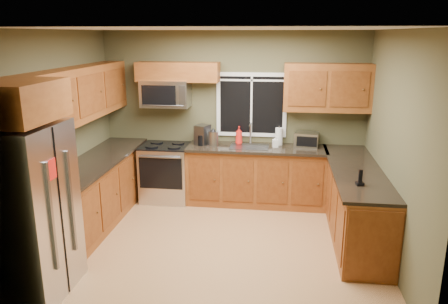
% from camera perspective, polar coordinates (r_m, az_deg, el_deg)
% --- Properties ---
extents(floor, '(4.20, 4.20, 0.00)m').
position_cam_1_polar(floor, '(5.81, -0.97, -11.92)').
color(floor, '#B17D4D').
rests_on(floor, ground).
extents(ceiling, '(4.20, 4.20, 0.00)m').
position_cam_1_polar(ceiling, '(5.17, -1.10, 15.79)').
color(ceiling, white).
rests_on(ceiling, back_wall).
extents(back_wall, '(4.20, 0.00, 4.20)m').
position_cam_1_polar(back_wall, '(7.07, 1.15, 4.64)').
color(back_wall, '#4E4B30').
rests_on(back_wall, ground).
extents(front_wall, '(4.20, 0.00, 4.20)m').
position_cam_1_polar(front_wall, '(3.64, -5.29, -5.76)').
color(front_wall, '#4E4B30').
rests_on(front_wall, ground).
extents(left_wall, '(0.00, 3.60, 3.60)m').
position_cam_1_polar(left_wall, '(6.01, -21.27, 1.68)').
color(left_wall, '#4E4B30').
rests_on(left_wall, ground).
extents(right_wall, '(0.00, 3.60, 3.60)m').
position_cam_1_polar(right_wall, '(5.43, 21.43, 0.32)').
color(right_wall, '#4E4B30').
rests_on(right_wall, ground).
extents(window, '(1.12, 0.03, 1.02)m').
position_cam_1_polar(window, '(6.99, 3.60, 6.18)').
color(window, white).
rests_on(window, back_wall).
extents(base_cabinets_left, '(0.60, 2.65, 0.90)m').
position_cam_1_polar(base_cabinets_left, '(6.53, -16.22, -5.08)').
color(base_cabinets_left, brown).
rests_on(base_cabinets_left, ground).
extents(countertop_left, '(0.65, 2.65, 0.04)m').
position_cam_1_polar(countertop_left, '(6.38, -16.33, -1.13)').
color(countertop_left, black).
rests_on(countertop_left, base_cabinets_left).
extents(base_cabinets_back, '(2.17, 0.60, 0.90)m').
position_cam_1_polar(base_cabinets_back, '(6.97, 4.23, -3.19)').
color(base_cabinets_back, brown).
rests_on(base_cabinets_back, ground).
extents(countertop_back, '(2.17, 0.65, 0.04)m').
position_cam_1_polar(countertop_back, '(6.82, 4.29, 0.49)').
color(countertop_back, black).
rests_on(countertop_back, base_cabinets_back).
extents(base_cabinets_peninsula, '(0.60, 2.52, 0.90)m').
position_cam_1_polar(base_cabinets_peninsula, '(6.15, 16.74, -6.41)').
color(base_cabinets_peninsula, brown).
rests_on(base_cabinets_peninsula, ground).
extents(countertop_peninsula, '(0.65, 2.50, 0.04)m').
position_cam_1_polar(countertop_peninsula, '(6.00, 16.83, -2.19)').
color(countertop_peninsula, black).
rests_on(countertop_peninsula, base_cabinets_peninsula).
extents(upper_cabinets_left, '(0.33, 2.65, 0.72)m').
position_cam_1_polar(upper_cabinets_left, '(6.26, -18.32, 7.22)').
color(upper_cabinets_left, brown).
rests_on(upper_cabinets_left, left_wall).
extents(upper_cabinets_back_left, '(1.30, 0.33, 0.30)m').
position_cam_1_polar(upper_cabinets_back_left, '(6.96, -6.06, 10.38)').
color(upper_cabinets_back_left, brown).
rests_on(upper_cabinets_back_left, back_wall).
extents(upper_cabinets_back_right, '(1.30, 0.33, 0.72)m').
position_cam_1_polar(upper_cabinets_back_right, '(6.82, 13.33, 8.18)').
color(upper_cabinets_back_right, brown).
rests_on(upper_cabinets_back_right, back_wall).
extents(upper_cabinet_over_fridge, '(0.72, 0.90, 0.38)m').
position_cam_1_polar(upper_cabinet_over_fridge, '(4.61, -25.77, 6.00)').
color(upper_cabinet_over_fridge, brown).
rests_on(upper_cabinet_over_fridge, left_wall).
extents(refrigerator, '(0.74, 0.90, 1.80)m').
position_cam_1_polar(refrigerator, '(4.89, -24.24, -7.15)').
color(refrigerator, '#B7B7BC').
rests_on(refrigerator, ground).
extents(range, '(0.76, 0.69, 0.94)m').
position_cam_1_polar(range, '(7.17, -7.56, -2.62)').
color(range, '#B7B7BC').
rests_on(range, ground).
extents(microwave, '(0.76, 0.41, 0.42)m').
position_cam_1_polar(microwave, '(7.02, -7.64, 7.57)').
color(microwave, '#B7B7BC').
rests_on(microwave, back_wall).
extents(sink, '(0.60, 0.42, 0.36)m').
position_cam_1_polar(sink, '(6.83, 3.35, 0.82)').
color(sink, slate).
rests_on(sink, countertop_back).
extents(toaster_oven, '(0.40, 0.32, 0.23)m').
position_cam_1_polar(toaster_oven, '(6.91, 10.70, 1.61)').
color(toaster_oven, '#B7B7BC').
rests_on(toaster_oven, countertop_back).
extents(coffee_maker, '(0.26, 0.30, 0.31)m').
position_cam_1_polar(coffee_maker, '(6.93, -2.84, 2.18)').
color(coffee_maker, slate).
rests_on(coffee_maker, countertop_back).
extents(kettle, '(0.21, 0.21, 0.28)m').
position_cam_1_polar(kettle, '(6.85, -1.41, 1.90)').
color(kettle, '#B7B7BC').
rests_on(kettle, countertop_back).
extents(paper_towel_roll, '(0.15, 0.15, 0.30)m').
position_cam_1_polar(paper_towel_roll, '(6.95, 7.19, 2.04)').
color(paper_towel_roll, white).
rests_on(paper_towel_roll, countertop_back).
extents(soap_bottle_a, '(0.14, 0.14, 0.29)m').
position_cam_1_polar(soap_bottle_a, '(6.95, 1.97, 2.21)').
color(soap_bottle_a, red).
rests_on(soap_bottle_a, countertop_back).
extents(soap_bottle_b, '(0.10, 0.10, 0.18)m').
position_cam_1_polar(soap_bottle_b, '(6.80, 6.72, 1.37)').
color(soap_bottle_b, white).
rests_on(soap_bottle_b, countertop_back).
extents(cordless_phone, '(0.10, 0.10, 0.19)m').
position_cam_1_polar(cordless_phone, '(5.32, 17.34, -3.59)').
color(cordless_phone, black).
rests_on(cordless_phone, countertop_peninsula).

